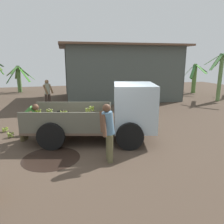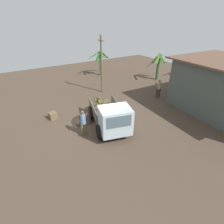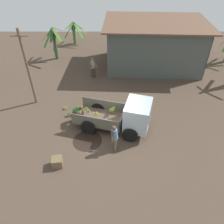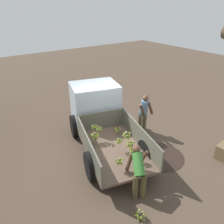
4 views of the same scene
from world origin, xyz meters
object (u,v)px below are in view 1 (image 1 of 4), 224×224
(banana_bunch_on_ground_1, at_px, (11,134))
(person_foreground_visitor, at_px, (108,130))
(cargo_truck, at_px, (120,111))
(banana_bunch_on_ground_0, at_px, (5,129))
(person_worker_loading, at_px, (28,119))
(person_bystander_near_shed, at_px, (47,92))

(banana_bunch_on_ground_1, bearing_deg, person_foreground_visitor, -43.19)
(person_foreground_visitor, bearing_deg, banana_bunch_on_ground_1, -39.54)
(cargo_truck, relative_size, banana_bunch_on_ground_0, 17.41)
(cargo_truck, bearing_deg, person_foreground_visitor, -102.88)
(person_foreground_visitor, relative_size, banana_bunch_on_ground_0, 6.07)
(person_worker_loading, bearing_deg, person_bystander_near_shed, 112.45)
(person_worker_loading, height_order, banana_bunch_on_ground_1, person_worker_loading)
(person_foreground_visitor, height_order, banana_bunch_on_ground_0, person_foreground_visitor)
(person_worker_loading, bearing_deg, banana_bunch_on_ground_1, 172.40)
(person_worker_loading, distance_m, person_bystander_near_shed, 5.76)
(cargo_truck, xyz_separation_m, banana_bunch_on_ground_1, (-3.83, 1.22, -0.91))
(person_foreground_visitor, bearing_deg, cargo_truck, -114.73)
(person_bystander_near_shed, relative_size, banana_bunch_on_ground_0, 6.12)
(person_worker_loading, relative_size, banana_bunch_on_ground_1, 5.44)
(cargo_truck, bearing_deg, banana_bunch_on_ground_1, 177.81)
(person_foreground_visitor, relative_size, banana_bunch_on_ground_1, 6.69)
(person_foreground_visitor, xyz_separation_m, banana_bunch_on_ground_0, (-3.32, 3.58, -0.80))
(person_foreground_visitor, xyz_separation_m, person_worker_loading, (-2.27, 2.29, -0.13))
(banana_bunch_on_ground_0, bearing_deg, cargo_truck, -25.66)
(cargo_truck, bearing_deg, person_bystander_near_shed, 127.04)
(banana_bunch_on_ground_0, bearing_deg, person_foreground_visitor, -47.17)
(person_foreground_visitor, distance_m, person_worker_loading, 3.23)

